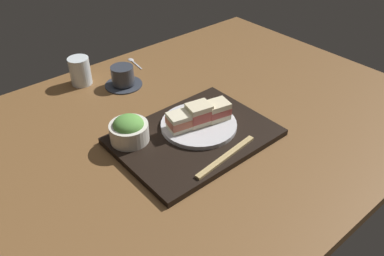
{
  "coord_description": "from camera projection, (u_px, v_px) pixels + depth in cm",
  "views": [
    {
      "loc": [
        -57.39,
        -68.08,
        63.7
      ],
      "look_at": [
        -5.61,
        -7.29,
        5.0
      ],
      "focal_mm": 36.23,
      "sensor_mm": 36.0,
      "label": 1
    }
  ],
  "objects": [
    {
      "name": "sandwich_middle",
      "position": [
        199.0,
        114.0,
        1.03
      ],
      "size": [
        7.22,
        6.47,
        5.78
      ],
      "color": "beige",
      "rests_on": "sandwich_plate"
    },
    {
      "name": "chopsticks_pair",
      "position": [
        226.0,
        156.0,
        0.95
      ],
      "size": [
        20.84,
        3.64,
        0.7
      ],
      "color": "tan",
      "rests_on": "serving_tray"
    },
    {
      "name": "coffee_cup",
      "position": [
        123.0,
        77.0,
        1.25
      ],
      "size": [
        12.16,
        12.16,
        6.67
      ],
      "color": "#333842",
      "rests_on": "ground_plane"
    },
    {
      "name": "sandwich_plate",
      "position": [
        199.0,
        125.0,
        1.05
      ],
      "size": [
        20.61,
        20.61,
        1.2
      ],
      "primitive_type": "cylinder",
      "color": "silver",
      "rests_on": "serving_tray"
    },
    {
      "name": "drinking_glass",
      "position": [
        80.0,
        71.0,
        1.25
      ],
      "size": [
        6.72,
        6.72,
        9.03
      ],
      "primitive_type": "cylinder",
      "color": "silver",
      "rests_on": "ground_plane"
    },
    {
      "name": "ground_plane",
      "position": [
        190.0,
        127.0,
        1.1
      ],
      "size": [
        140.0,
        100.0,
        3.0
      ],
      "primitive_type": "cube",
      "color": "brown"
    },
    {
      "name": "serving_tray",
      "position": [
        194.0,
        137.0,
        1.03
      ],
      "size": [
        40.77,
        29.94,
        1.72
      ],
      "primitive_type": "cube",
      "color": "black",
      "rests_on": "ground_plane"
    },
    {
      "name": "sandwich_far",
      "position": [
        217.0,
        110.0,
        1.05
      ],
      "size": [
        7.26,
        6.33,
        4.98
      ],
      "color": "beige",
      "rests_on": "sandwich_plate"
    },
    {
      "name": "teaspoon",
      "position": [
        132.0,
        61.0,
        1.4
      ],
      "size": [
        2.56,
        10.19,
        0.8
      ],
      "color": "silver",
      "rests_on": "ground_plane"
    },
    {
      "name": "salad_bowl",
      "position": [
        129.0,
        130.0,
        0.99
      ],
      "size": [
        10.06,
        10.06,
        7.06
      ],
      "color": "silver",
      "rests_on": "serving_tray"
    },
    {
      "name": "sandwich_near",
      "position": [
        180.0,
        121.0,
        1.01
      ],
      "size": [
        7.21,
        6.44,
        4.5
      ],
      "color": "#EFE5C1",
      "rests_on": "sandwich_plate"
    }
  ]
}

